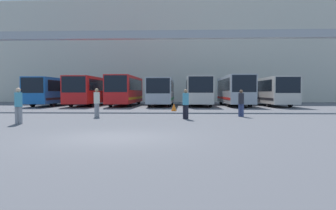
% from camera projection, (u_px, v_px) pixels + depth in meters
% --- Properties ---
extents(ground_plane, '(200.00, 200.00, 0.00)m').
position_uv_depth(ground_plane, '(114.00, 138.00, 11.11)').
color(ground_plane, '#47474C').
extents(building_backdrop, '(54.88, 12.00, 15.49)m').
position_uv_depth(building_backdrop, '(169.00, 55.00, 55.14)').
color(building_backdrop, '#B7B2A3').
rests_on(building_backdrop, ground).
extents(overhead_gantry, '(34.84, 0.80, 6.98)m').
position_uv_depth(overhead_gantry, '(156.00, 42.00, 29.21)').
color(overhead_gantry, gray).
rests_on(overhead_gantry, ground).
extents(bus_slot_0, '(2.49, 10.76, 3.06)m').
position_uv_depth(bus_slot_0, '(54.00, 90.00, 37.11)').
color(bus_slot_0, '#1959A5').
rests_on(bus_slot_0, ground).
extents(bus_slot_1, '(2.61, 11.29, 3.17)m').
position_uv_depth(bus_slot_1, '(90.00, 89.00, 37.20)').
color(bus_slot_1, red).
rests_on(bus_slot_1, ground).
extents(bus_slot_2, '(2.46, 11.28, 3.26)m').
position_uv_depth(bus_slot_2, '(126.00, 89.00, 37.01)').
color(bus_slot_2, red).
rests_on(bus_slot_2, ground).
extents(bus_slot_3, '(2.51, 10.96, 2.98)m').
position_uv_depth(bus_slot_3, '(162.00, 90.00, 36.68)').
color(bus_slot_3, '#999EA5').
rests_on(bus_slot_3, ground).
extents(bus_slot_4, '(2.59, 11.37, 3.13)m').
position_uv_depth(bus_slot_4, '(198.00, 90.00, 36.71)').
color(bus_slot_4, beige).
rests_on(bus_slot_4, ground).
extents(bus_slot_5, '(2.53, 11.96, 3.26)m').
position_uv_depth(bus_slot_5, '(234.00, 89.00, 36.82)').
color(bus_slot_5, '#999EA5').
rests_on(bus_slot_5, ground).
extents(bus_slot_6, '(2.56, 12.45, 3.07)m').
position_uv_depth(bus_slot_6, '(270.00, 90.00, 36.89)').
color(bus_slot_6, beige).
rests_on(bus_slot_6, ground).
extents(pedestrian_mid_right, '(0.37, 0.37, 1.77)m').
position_uv_depth(pedestrian_mid_right, '(97.00, 102.00, 20.22)').
color(pedestrian_mid_right, gray).
rests_on(pedestrian_mid_right, ground).
extents(pedestrian_far_center, '(0.37, 0.37, 1.76)m').
position_uv_depth(pedestrian_far_center, '(18.00, 105.00, 15.90)').
color(pedestrian_far_center, gray).
rests_on(pedestrian_far_center, ground).
extents(pedestrian_near_right, '(0.35, 0.35, 1.69)m').
position_uv_depth(pedestrian_near_right, '(241.00, 102.00, 20.53)').
color(pedestrian_near_right, navy).
rests_on(pedestrian_near_right, ground).
extents(pedestrian_near_center, '(0.36, 0.36, 1.71)m').
position_uv_depth(pedestrian_near_center, '(186.00, 103.00, 18.69)').
color(pedestrian_near_center, black).
rests_on(pedestrian_near_center, ground).
extents(traffic_cone, '(0.46, 0.46, 0.62)m').
position_uv_depth(traffic_cone, '(174.00, 107.00, 26.57)').
color(traffic_cone, orange).
rests_on(traffic_cone, ground).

